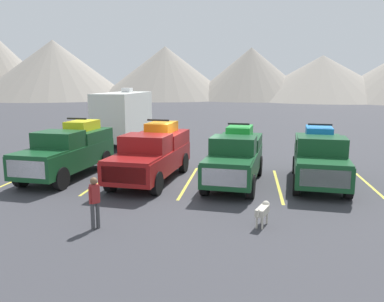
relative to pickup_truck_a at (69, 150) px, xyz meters
name	(u,v)px	position (x,y,z in m)	size (l,w,h in m)	color
ground_plane	(190,180)	(5.65, -0.01, -1.23)	(240.00, 240.00, 0.00)	#38383D
pickup_truck_a	(69,150)	(0.00, 0.00, 0.00)	(2.60, 5.91, 2.64)	#144723
pickup_truck_b	(153,153)	(3.99, -0.07, -0.01)	(2.68, 6.04, 2.64)	maroon
pickup_truck_c	(235,156)	(7.67, -0.16, -0.05)	(2.51, 5.74, 2.53)	#144723
pickup_truck_d	(320,157)	(11.24, 0.27, -0.07)	(2.62, 5.57, 2.52)	#144723
lot_stripe_a	(26,176)	(-2.06, -0.25, -1.22)	(0.12, 5.50, 0.01)	gold
lot_stripe_b	(105,179)	(1.79, -0.25, -1.22)	(0.12, 5.50, 0.01)	gold
lot_stripe_c	(189,182)	(5.65, -0.25, -1.22)	(0.12, 5.50, 0.01)	gold
lot_stripe_d	(278,185)	(9.50, -0.25, -1.22)	(0.12, 5.50, 0.01)	gold
lot_stripe_e	(373,189)	(13.35, -0.25, -1.22)	(0.12, 5.50, 0.01)	gold
camper_trailer_a	(124,115)	(-0.27, 9.01, 0.81)	(2.48, 7.36, 3.88)	silver
person_a	(95,199)	(3.71, -6.11, -0.31)	(0.29, 0.30, 1.59)	#3F3F42
dog	(263,210)	(8.69, -5.10, -0.75)	(0.48, 0.95, 0.69)	beige
mountain_ridge	(219,69)	(1.15, 76.91, 5.83)	(153.56, 45.46, 17.93)	gray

